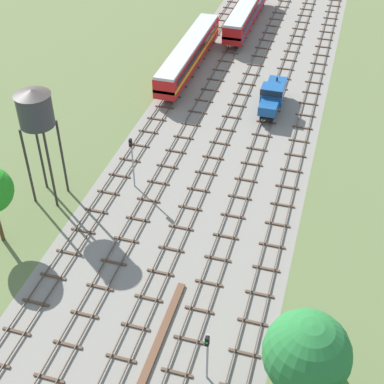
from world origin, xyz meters
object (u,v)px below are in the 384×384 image
Objects in this scene: shunter_loco_centre_nearest at (273,95)px; signal_post_nearest at (132,157)px; passenger_coach_left_mid at (247,10)px; signal_post_near at (207,351)px; water_tower at (35,110)px; passenger_coach_far_left_near at (189,53)px.

shunter_loco_centre_nearest is 22.45m from signal_post_nearest.
passenger_coach_left_mid is 4.48× the size of signal_post_near.
water_tower reaches higher than signal_post_near.
passenger_coach_left_mid is at bearing 76.71° from passenger_coach_far_left_near.
passenger_coach_far_left_near is at bearing -103.29° from passenger_coach_left_mid.
signal_post_nearest is (2.16, -27.09, 1.13)m from passenger_coach_far_left_near.
passenger_coach_far_left_near is 1.00× the size of passenger_coach_left_mid.
signal_post_nearest reaches higher than signal_post_near.
water_tower reaches higher than signal_post_nearest.
shunter_loco_centre_nearest is 1.42× the size of signal_post_nearest.
shunter_loco_centre_nearest is 0.38× the size of passenger_coach_far_left_near.
water_tower is 10.36m from signal_post_nearest.
signal_post_near reaches higher than shunter_loco_centre_nearest.
water_tower is 2.01× the size of signal_post_nearest.
passenger_coach_far_left_near is at bearing 150.00° from shunter_loco_centre_nearest.
water_tower reaches higher than shunter_loco_centre_nearest.
signal_post_nearest is (-2.16, -45.39, 1.13)m from passenger_coach_left_mid.
passenger_coach_left_mid is at bearing 78.97° from water_tower.
passenger_coach_left_mid is 45.45m from signal_post_nearest.
shunter_loco_centre_nearest is at bearing -71.46° from passenger_coach_left_mid.
water_tower is at bearing -99.68° from passenger_coach_far_left_near.
passenger_coach_left_mid is (4.32, 18.30, 0.00)m from passenger_coach_far_left_near.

